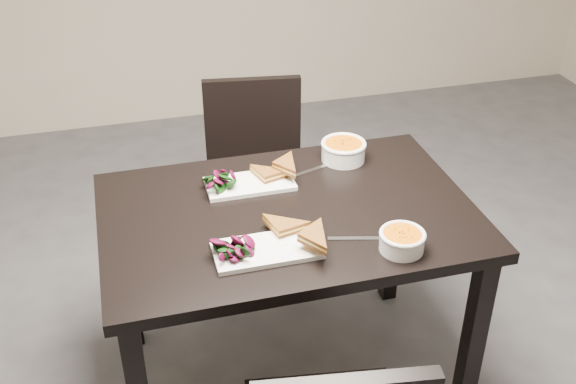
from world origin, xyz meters
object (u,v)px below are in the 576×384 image
at_px(plate_far, 250,184).
at_px(soup_bowl_far, 343,150).
at_px(chair_far, 256,167).
at_px(soup_bowl_near, 402,240).
at_px(table, 288,235).
at_px(plate_near, 267,250).

height_order(plate_far, soup_bowl_far, soup_bowl_far).
xyz_separation_m(chair_far, soup_bowl_far, (0.22, -0.49, 0.31)).
bearing_deg(soup_bowl_near, soup_bowl_far, 88.67).
distance_m(chair_far, plate_far, 0.65).
distance_m(table, plate_near, 0.25).
relative_size(chair_far, soup_bowl_far, 5.19).
height_order(table, plate_near, plate_near).
bearing_deg(plate_far, chair_far, 75.88).
bearing_deg(plate_far, soup_bowl_far, 13.86).
relative_size(table, soup_bowl_near, 8.69).
xyz_separation_m(plate_near, soup_bowl_far, (0.40, 0.47, 0.03)).
distance_m(table, soup_bowl_far, 0.42).
xyz_separation_m(plate_far, soup_bowl_far, (0.37, 0.09, 0.03)).
bearing_deg(table, soup_bowl_near, -47.36).
height_order(chair_far, soup_bowl_near, chair_far).
distance_m(chair_far, soup_bowl_far, 0.62).
relative_size(plate_near, soup_bowl_far, 1.93).
height_order(table, soup_bowl_near, soup_bowl_near).
xyz_separation_m(table, soup_bowl_near, (0.27, -0.29, 0.13)).
bearing_deg(plate_near, soup_bowl_far, 49.70).
xyz_separation_m(soup_bowl_near, soup_bowl_far, (0.01, 0.57, 0.01)).
distance_m(soup_bowl_near, soup_bowl_far, 0.57).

